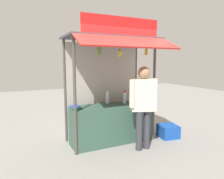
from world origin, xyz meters
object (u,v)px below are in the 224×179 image
vendor_person (144,100)px  water_bottle_left (130,96)px  banana_bunch_rightmost (99,51)px  magazine_stack_front_right (75,107)px  plastic_crate (168,131)px  banana_bunch_inner_left (120,54)px  banana_bunch_inner_right (146,52)px  magazine_stack_far_left (139,101)px  water_bottle_mid_left (125,97)px  water_bottle_front_left (107,98)px  water_bottle_far_right (125,97)px

vendor_person → water_bottle_left: bearing=-79.8°
water_bottle_left → banana_bunch_rightmost: (-1.05, -0.60, 1.05)m
magazine_stack_front_right → plastic_crate: (2.21, -0.30, -0.75)m
banana_bunch_rightmost → banana_bunch_inner_left: (0.44, -0.00, -0.04)m
magazine_stack_front_right → banana_bunch_rightmost: 1.25m
magazine_stack_front_right → banana_bunch_inner_right: size_ratio=1.07×
banana_bunch_inner_left → banana_bunch_inner_right: same height
magazine_stack_far_left → plastic_crate: size_ratio=0.76×
water_bottle_mid_left → banana_bunch_rightmost: banana_bunch_rightmost is taller
banana_bunch_inner_left → water_bottle_left: bearing=44.7°
water_bottle_front_left → magazine_stack_front_right: (-0.84, -0.24, -0.10)m
magazine_stack_far_left → banana_bunch_inner_right: bearing=-97.7°
magazine_stack_front_right → magazine_stack_far_left: (1.52, -0.06, 0.01)m
water_bottle_left → banana_bunch_inner_left: 1.32m
magazine_stack_far_left → banana_bunch_rightmost: banana_bunch_rightmost is taller
water_bottle_far_right → water_bottle_mid_left: bearing=58.2°
plastic_crate → magazine_stack_far_left: bearing=160.5°
water_bottle_front_left → magazine_stack_far_left: size_ratio=0.87×
vendor_person → magazine_stack_front_right: bearing=-3.8°
magazine_stack_front_right → banana_bunch_rightmost: (0.39, -0.36, 1.13)m
water_bottle_front_left → vendor_person: vendor_person is taller
water_bottle_far_right → water_bottle_mid_left: size_ratio=1.03×
water_bottle_left → magazine_stack_front_right: size_ratio=0.92×
magazine_stack_far_left → magazine_stack_front_right: bearing=177.8°
banana_bunch_rightmost → banana_bunch_inner_right: (1.08, 0.00, 0.00)m
water_bottle_left → banana_bunch_rightmost: banana_bunch_rightmost is taller
magazine_stack_far_left → water_bottle_far_right: bearing=157.3°
water_bottle_mid_left → banana_bunch_inner_right: 1.18m
water_bottle_left → plastic_crate: 1.26m
water_bottle_left → water_bottle_mid_left: (-0.18, -0.07, 0.02)m
banana_bunch_rightmost → vendor_person: (0.86, -0.25, -0.99)m
banana_bunch_inner_right → vendor_person: 1.05m
banana_bunch_inner_right → plastic_crate: bearing=4.5°
magazine_stack_front_right → magazine_stack_far_left: size_ratio=0.84×
water_bottle_mid_left → banana_bunch_rightmost: 1.44m
magazine_stack_front_right → vendor_person: (1.25, -0.62, 0.15)m
water_bottle_left → banana_bunch_inner_left: banana_bunch_inner_left is taller
water_bottle_mid_left → plastic_crate: bearing=-25.9°
magazine_stack_far_left → banana_bunch_inner_right: size_ratio=1.28×
magazine_stack_far_left → banana_bunch_inner_right: banana_bunch_inner_right is taller
banana_bunch_inner_left → vendor_person: 1.07m
banana_bunch_rightmost → banana_bunch_inner_right: 1.08m
water_bottle_far_right → magazine_stack_front_right: bearing=-176.5°
water_bottle_far_right → magazine_stack_front_right: water_bottle_far_right is taller
water_bottle_far_right → magazine_stack_far_left: size_ratio=0.90×
banana_bunch_rightmost → magazine_stack_front_right: bearing=137.4°
plastic_crate → magazine_stack_front_right: bearing=172.2°
magazine_stack_far_left → plastic_crate: 1.06m
magazine_stack_far_left → banana_bunch_inner_left: (-0.68, -0.31, 1.08)m
banana_bunch_inner_left → banana_bunch_rightmost: bearing=179.9°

